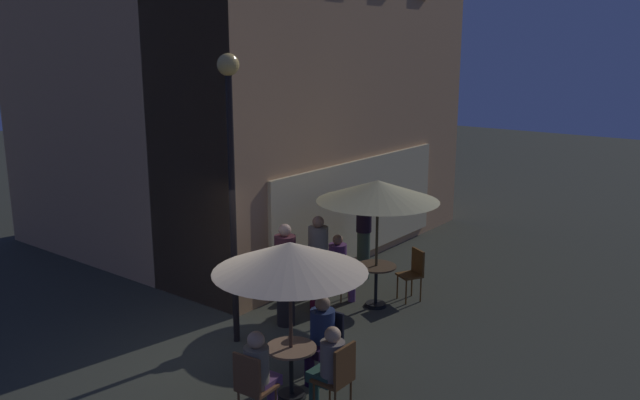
% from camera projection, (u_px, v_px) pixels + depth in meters
% --- Properties ---
extents(ground_plane, '(60.00, 60.00, 0.00)m').
position_uv_depth(ground_plane, '(218.00, 365.00, 9.67)').
color(ground_plane, '#35362B').
extents(cafe_building, '(8.32, 7.78, 8.00)m').
position_uv_depth(cafe_building, '(241.00, 77.00, 14.02)').
color(cafe_building, tan).
rests_on(cafe_building, ground).
extents(street_lamp_near_corner, '(0.33, 0.33, 4.53)m').
position_uv_depth(street_lamp_near_corner, '(231.00, 147.00, 9.76)').
color(street_lamp_near_corner, black).
rests_on(street_lamp_near_corner, ground).
extents(cafe_table_0, '(0.73, 0.73, 0.78)m').
position_uv_depth(cafe_table_0, '(376.00, 277.00, 11.77)').
color(cafe_table_0, black).
rests_on(cafe_table_0, ground).
extents(cafe_table_1, '(0.68, 0.68, 0.73)m').
position_uv_depth(cafe_table_1, '(291.00, 362.00, 8.69)').
color(cafe_table_1, black).
rests_on(cafe_table_1, ground).
extents(patio_umbrella_0, '(2.18, 2.18, 2.35)m').
position_uv_depth(patio_umbrella_0, '(378.00, 191.00, 11.40)').
color(patio_umbrella_0, black).
rests_on(patio_umbrella_0, ground).
extents(patio_umbrella_1, '(2.03, 2.03, 2.19)m').
position_uv_depth(patio_umbrella_1, '(290.00, 258.00, 8.35)').
color(patio_umbrella_1, black).
rests_on(patio_umbrella_1, ground).
extents(cafe_chair_0, '(0.44, 0.44, 0.86)m').
position_uv_depth(cafe_chair_0, '(334.00, 271.00, 12.18)').
color(cafe_chair_0, brown).
rests_on(cafe_chair_0, ground).
extents(cafe_chair_1, '(0.53, 0.53, 0.97)m').
position_uv_depth(cafe_chair_1, '(414.00, 270.00, 12.07)').
color(cafe_chair_1, brown).
rests_on(cafe_chair_1, ground).
extents(cafe_chair_2, '(0.44, 0.44, 0.96)m').
position_uv_depth(cafe_chair_2, '(327.00, 338.00, 9.29)').
color(cafe_chair_2, black).
rests_on(cafe_chair_2, ground).
extents(cafe_chair_3, '(0.44, 0.44, 0.98)m').
position_uv_depth(cafe_chair_3, '(252.00, 383.00, 8.01)').
color(cafe_chair_3, brown).
rests_on(cafe_chair_3, ground).
extents(cafe_chair_4, '(0.42, 0.42, 1.00)m').
position_uv_depth(cafe_chair_4, '(339.00, 374.00, 8.20)').
color(cafe_chair_4, brown).
rests_on(cafe_chair_4, ground).
extents(patron_seated_0, '(0.39, 0.53, 1.25)m').
position_uv_depth(patron_seated_0, '(340.00, 263.00, 12.07)').
color(patron_seated_0, '#633D6E').
rests_on(patron_seated_0, ground).
extents(patron_seated_1, '(0.55, 0.35, 1.23)m').
position_uv_depth(patron_seated_1, '(320.00, 333.00, 9.14)').
color(patron_seated_1, black).
rests_on(patron_seated_1, ground).
extents(patron_seated_2, '(0.53, 0.34, 1.23)m').
position_uv_depth(patron_seated_2, '(260.00, 370.00, 8.11)').
color(patron_seated_2, '#633E6B').
rests_on(patron_seated_2, ground).
extents(patron_seated_3, '(0.32, 0.53, 1.21)m').
position_uv_depth(patron_seated_3, '(329.00, 364.00, 8.27)').
color(patron_seated_3, '#26473A').
rests_on(patron_seated_3, ground).
extents(patron_standing_4, '(0.31, 0.31, 1.72)m').
position_uv_depth(patron_standing_4, '(364.00, 237.00, 13.14)').
color(patron_standing_4, '#364635').
rests_on(patron_standing_4, ground).
extents(patron_standing_5, '(0.36, 0.36, 1.78)m').
position_uv_depth(patron_standing_5, '(285.00, 275.00, 10.90)').
color(patron_standing_5, black).
rests_on(patron_standing_5, ground).
extents(patron_standing_6, '(0.35, 0.35, 1.78)m').
position_uv_depth(patron_standing_6, '(318.00, 265.00, 11.37)').
color(patron_standing_6, '#560F26').
rests_on(patron_standing_6, ground).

